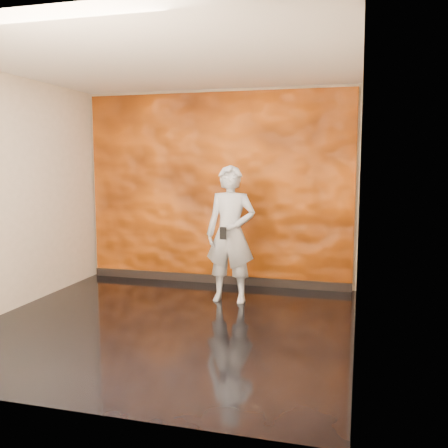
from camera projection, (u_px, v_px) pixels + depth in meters
room at (166, 197)px, 5.34m from camera, size 4.02×4.02×2.81m
feature_wall at (216, 189)px, 7.21m from camera, size 3.90×0.06×2.75m
baseboard at (216, 279)px, 7.34m from camera, size 3.90×0.04×0.12m
man at (231, 234)px, 6.31m from camera, size 0.64×0.42×1.74m
phone at (223, 233)px, 6.06m from camera, size 0.08×0.02×0.15m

